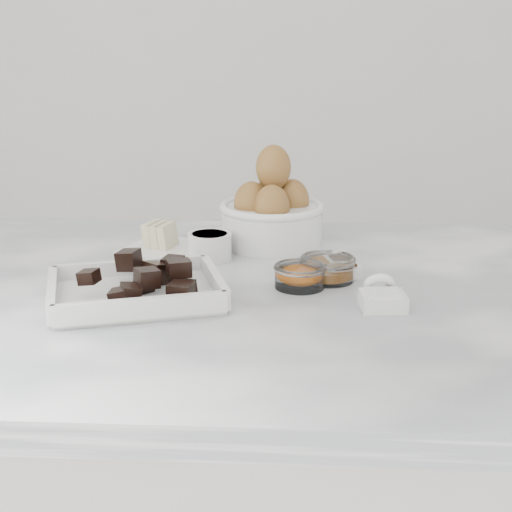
{
  "coord_description": "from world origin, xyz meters",
  "views": [
    {
      "loc": [
        0.08,
        -1.0,
        1.3
      ],
      "look_at": [
        0.02,
        0.03,
        0.98
      ],
      "focal_mm": 50.0,
      "sensor_mm": 36.0,
      "label": 1
    }
  ],
  "objects": [
    {
      "name": "marble_slab",
      "position": [
        0.0,
        0.0,
        0.92
      ],
      "size": [
        1.2,
        0.8,
        0.04
      ],
      "primitive_type": "cube",
      "color": "silver",
      "rests_on": "cabinet"
    },
    {
      "name": "sugar_ramekin",
      "position": [
        -0.06,
        0.14,
        0.96
      ],
      "size": [
        0.07,
        0.07,
        0.04
      ],
      "color": "white",
      "rests_on": "marble_slab"
    },
    {
      "name": "egg_bowl",
      "position": [
        0.04,
        0.23,
        1.0
      ],
      "size": [
        0.19,
        0.19,
        0.18
      ],
      "color": "white",
      "rests_on": "marble_slab"
    },
    {
      "name": "honey_bowl",
      "position": [
        0.13,
        0.04,
        0.96
      ],
      "size": [
        0.09,
        0.09,
        0.04
      ],
      "color": "white",
      "rests_on": "marble_slab"
    },
    {
      "name": "chocolate_dish",
      "position": [
        -0.15,
        -0.06,
        0.96
      ],
      "size": [
        0.28,
        0.24,
        0.06
      ],
      "color": "white",
      "rests_on": "marble_slab"
    },
    {
      "name": "butter_plate",
      "position": [
        -0.14,
        0.16,
        0.96
      ],
      "size": [
        0.17,
        0.17,
        0.05
      ],
      "color": "white",
      "rests_on": "marble_slab"
    },
    {
      "name": "salt_spoon",
      "position": [
        0.2,
        -0.07,
        0.96
      ],
      "size": [
        0.06,
        0.08,
        0.05
      ],
      "color": "white",
      "rests_on": "marble_slab"
    },
    {
      "name": "zest_bowl",
      "position": [
        0.09,
        0.01,
        0.96
      ],
      "size": [
        0.08,
        0.08,
        0.03
      ],
      "color": "white",
      "rests_on": "marble_slab"
    },
    {
      "name": "vanilla_spoon",
      "position": [
        0.15,
        0.07,
        0.95
      ],
      "size": [
        0.06,
        0.07,
        0.04
      ],
      "color": "white",
      "rests_on": "marble_slab"
    }
  ]
}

